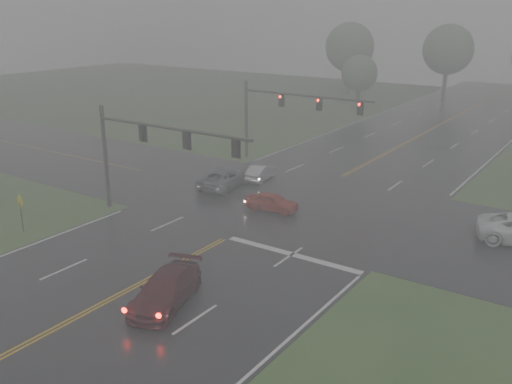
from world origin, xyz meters
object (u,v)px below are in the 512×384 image
Objects in this scene: sedan_red at (272,211)px; signal_gantry_far at (282,108)px; car_grey at (224,187)px; sedan_silver at (261,180)px; sedan_maroon at (166,304)px; signal_gantry_near at (144,144)px.

sedan_red is 0.30× the size of signal_gantry_far.
car_grey is 9.90m from signal_gantry_far.
signal_gantry_far is (-6.03, 10.99, 4.90)m from sedan_red.
car_grey reaches higher than sedan_silver.
signal_gantry_far reaches higher than sedan_maroon.
signal_gantry_far reaches higher than sedan_red.
signal_gantry_near is at bearing 73.80° from sedan_silver.
sedan_red is (-2.84, 13.58, 0.00)m from sedan_maroon.
sedan_silver is 0.30× the size of signal_gantry_far.
signal_gantry_near is at bearing 122.62° from sedan_red.
sedan_maroon is at bearing -178.12° from sedan_red.
sedan_red is 0.98× the size of sedan_silver.
signal_gantry_far is at bearing 89.77° from signal_gantry_near.
signal_gantry_near is 16.59m from signal_gantry_far.
sedan_red is at bearing 147.99° from car_grey.
sedan_maroon is 0.42× the size of signal_gantry_near.
sedan_maroon is 20.58m from sedan_silver.
sedan_maroon is 0.41× the size of signal_gantry_far.
signal_gantry_far is at bearing -84.49° from sedan_silver.
car_grey is at bearing 60.02° from sedan_silver.
sedan_red is 7.27m from sedan_silver.
signal_gantry_near is (-1.45, -11.19, 4.93)m from sedan_silver.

